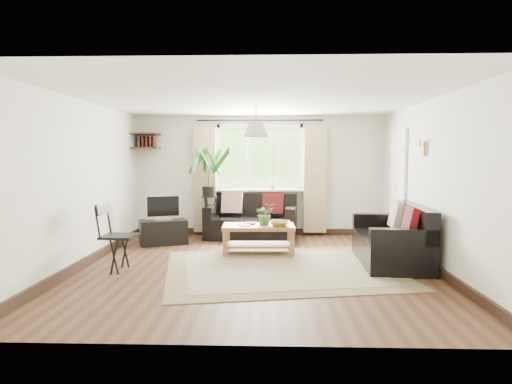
{
  "coord_description": "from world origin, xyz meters",
  "views": [
    {
      "loc": [
        0.23,
        -6.47,
        1.59
      ],
      "look_at": [
        0.0,
        0.4,
        1.05
      ],
      "focal_mm": 32.0,
      "sensor_mm": 36.0,
      "label": 1
    }
  ],
  "objects_px": {
    "sofa_right": "(390,236)",
    "folding_chair": "(119,237)",
    "tv_stand": "(163,232)",
    "coffee_table": "(259,239)",
    "sofa_back": "(251,218)",
    "palm_stand": "(209,192)"
  },
  "relations": [
    {
      "from": "sofa_back",
      "to": "coffee_table",
      "type": "xyz_separation_m",
      "value": [
        0.18,
        -1.37,
        -0.17
      ]
    },
    {
      "from": "sofa_back",
      "to": "tv_stand",
      "type": "distance_m",
      "value": 1.69
    },
    {
      "from": "coffee_table",
      "to": "folding_chair",
      "type": "xyz_separation_m",
      "value": [
        -1.89,
        -1.19,
        0.23
      ]
    },
    {
      "from": "tv_stand",
      "to": "palm_stand",
      "type": "bearing_deg",
      "value": 22.43
    },
    {
      "from": "sofa_back",
      "to": "sofa_right",
      "type": "distance_m",
      "value": 2.92
    },
    {
      "from": "sofa_right",
      "to": "folding_chair",
      "type": "relative_size",
      "value": 1.87
    },
    {
      "from": "coffee_table",
      "to": "tv_stand",
      "type": "relative_size",
      "value": 1.41
    },
    {
      "from": "palm_stand",
      "to": "tv_stand",
      "type": "bearing_deg",
      "value": -136.07
    },
    {
      "from": "sofa_right",
      "to": "folding_chair",
      "type": "bearing_deg",
      "value": -79.04
    },
    {
      "from": "folding_chair",
      "to": "sofa_back",
      "type": "bearing_deg",
      "value": -31.0
    },
    {
      "from": "sofa_back",
      "to": "coffee_table",
      "type": "distance_m",
      "value": 1.4
    },
    {
      "from": "sofa_right",
      "to": "tv_stand",
      "type": "height_order",
      "value": "sofa_right"
    },
    {
      "from": "palm_stand",
      "to": "sofa_back",
      "type": "bearing_deg",
      "value": -6.12
    },
    {
      "from": "sofa_back",
      "to": "tv_stand",
      "type": "xyz_separation_m",
      "value": [
        -1.56,
        -0.62,
        -0.19
      ]
    },
    {
      "from": "folding_chair",
      "to": "palm_stand",
      "type": "bearing_deg",
      "value": -15.72
    },
    {
      "from": "tv_stand",
      "to": "coffee_table",
      "type": "bearing_deg",
      "value": -44.78
    },
    {
      "from": "sofa_right",
      "to": "folding_chair",
      "type": "distance_m",
      "value": 3.91
    },
    {
      "from": "sofa_right",
      "to": "tv_stand",
      "type": "relative_size",
      "value": 2.14
    },
    {
      "from": "palm_stand",
      "to": "folding_chair",
      "type": "bearing_deg",
      "value": -108.43
    },
    {
      "from": "tv_stand",
      "to": "palm_stand",
      "type": "xyz_separation_m",
      "value": [
        0.74,
        0.71,
        0.66
      ]
    },
    {
      "from": "sofa_right",
      "to": "coffee_table",
      "type": "xyz_separation_m",
      "value": [
        -1.98,
        0.59,
        -0.18
      ]
    },
    {
      "from": "sofa_right",
      "to": "palm_stand",
      "type": "bearing_deg",
      "value": -122.39
    }
  ]
}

